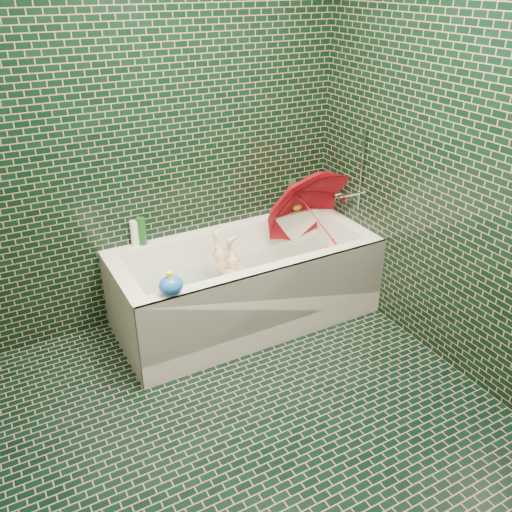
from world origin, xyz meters
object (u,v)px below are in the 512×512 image
child (235,285)px  bath_toy (171,285)px  umbrella (316,218)px  rubber_duck (297,205)px  bathtub (247,292)px

child → bath_toy: (-0.52, -0.28, 0.30)m
umbrella → rubber_duck: size_ratio=5.70×
umbrella → bath_toy: 1.25m
child → umbrella: bearing=88.9°
bathtub → bath_toy: bearing=-153.5°
bathtub → child: bearing=-163.4°
bathtub → bath_toy: (-0.62, -0.31, 0.40)m
child → bath_toy: bath_toy is taller
bathtub → rubber_duck: rubber_duck is taller
child → bathtub: bearing=98.3°
bath_toy → rubber_duck: bearing=16.0°
bathtub → umbrella: umbrella is taller
rubber_duck → bath_toy: size_ratio=0.72×
child → umbrella: (0.68, 0.09, 0.29)m
bathtub → child: 0.14m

